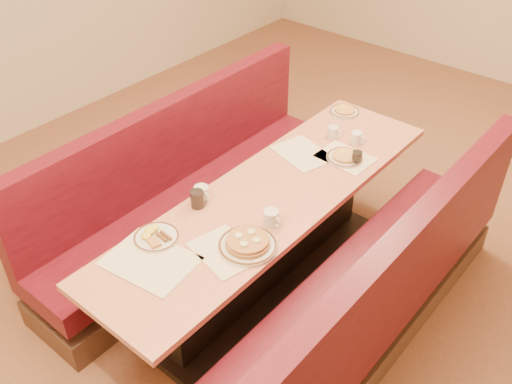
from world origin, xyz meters
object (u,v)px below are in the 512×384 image
Objects in this scene: coffee_mug_b at (202,193)px; coffee_mug_c at (357,138)px; soda_tumbler_near at (197,199)px; coffee_mug_d at (333,132)px; soda_tumbler_mid at (357,158)px; booth_right at (372,299)px; diner_table at (271,242)px; coffee_mug_a at (271,218)px; eggs_plate at (156,236)px; booth_left at (189,198)px; pancake_plate at (248,244)px.

coffee_mug_b reaches higher than coffee_mug_c.
soda_tumbler_near is (0.02, -0.06, 0.01)m from coffee_mug_b.
soda_tumbler_mid reaches higher than coffee_mug_d.
coffee_mug_d is (-0.82, 0.76, 0.43)m from booth_right.
diner_table is 23.01× the size of coffee_mug_c.
soda_tumbler_near is at bearing -159.64° from booth_right.
coffee_mug_d is 0.34m from soda_tumbler_mid.
soda_tumbler_mid is (0.13, -0.21, 0.00)m from coffee_mug_c.
coffee_mug_b is 1.16× the size of coffee_mug_d.
coffee_mug_c is 1.24× the size of soda_tumbler_mid.
coffee_mug_c is (-0.09, 1.02, -0.01)m from coffee_mug_a.
soda_tumbler_mid is (0.46, 0.96, -0.01)m from soda_tumbler_near.
eggs_plate is 0.41m from coffee_mug_b.
soda_tumbler_near is (-0.33, -1.16, 0.01)m from coffee_mug_c.
coffee_mug_b is at bearing -163.13° from booth_right.
diner_table is 23.52× the size of soda_tumbler_near.
coffee_mug_b is at bearing -132.11° from diner_table.
booth_left reaches higher than coffee_mug_d.
coffee_mug_a is 1.02m from coffee_mug_d.
pancake_plate reaches higher than eggs_plate.
booth_left is 28.64× the size of soda_tumbler_mid.
coffee_mug_c is 1.05× the size of coffee_mug_d.
coffee_mug_c is at bearing 121.98° from soda_tumbler_mid.
coffee_mug_c reaches higher than pancake_plate.
coffee_mug_a is 1.03m from coffee_mug_c.
pancake_plate is (-0.54, -0.45, 0.41)m from booth_right.
soda_tumbler_near is at bearing -115.75° from soda_tumbler_mid.
pancake_plate is at bearing -82.93° from coffee_mug_d.
diner_table is at bearing 136.85° from coffee_mug_a.
eggs_plate is at bearing -148.09° from pancake_plate.
coffee_mug_b is at bearing -160.19° from coffee_mug_a.
coffee_mug_c is (-0.65, 0.80, 0.43)m from booth_right.
coffee_mug_a is at bearing -88.16° from coffee_mug_c.
booth_right reaches higher than eggs_plate.
diner_table is at bearing 55.24° from soda_tumbler_near.
booth_left is at bearing -136.06° from coffee_mug_d.
coffee_mug_a is at bearing -158.37° from booth_right.
coffee_mug_a is at bearing 95.17° from pancake_plate.
booth_right is at bearing 30.89° from coffee_mug_a.
diner_table is 1.00× the size of booth_left.
booth_right reaches higher than soda_tumbler_mid.
pancake_plate is 2.58× the size of coffee_mug_a.
coffee_mug_d is at bearing 113.72° from coffee_mug_a.
soda_tumbler_near is at bearing -124.76° from diner_table.
diner_table is at bearing 58.43° from coffee_mug_b.
soda_tumbler_near is (-0.02, 0.34, 0.04)m from eggs_plate.
booth_right is at bearing 39.48° from pancake_plate.
eggs_plate reaches higher than diner_table.
booth_right is 23.01× the size of coffee_mug_c.
booth_right is 1.14m from soda_tumbler_near.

